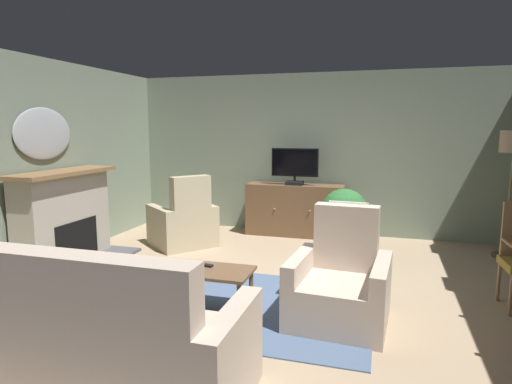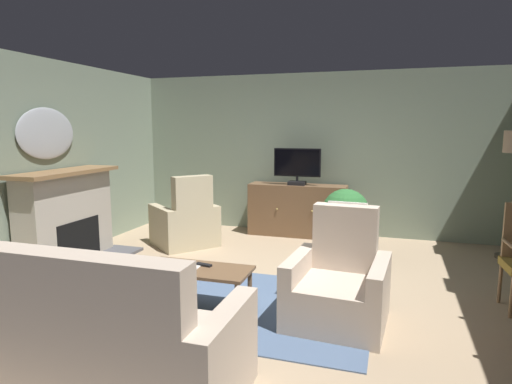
% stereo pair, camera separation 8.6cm
% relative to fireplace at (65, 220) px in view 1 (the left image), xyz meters
% --- Properties ---
extents(ground_plane, '(6.76, 6.17, 0.04)m').
position_rel_fireplace_xyz_m(ground_plane, '(2.80, -0.14, -0.60)').
color(ground_plane, tan).
extents(wall_back, '(6.76, 0.10, 2.67)m').
position_rel_fireplace_xyz_m(wall_back, '(2.80, 2.69, 0.75)').
color(wall_back, gray).
rests_on(wall_back, ground_plane).
extents(wall_left, '(0.10, 6.17, 2.67)m').
position_rel_fireplace_xyz_m(wall_left, '(-0.33, -0.14, 0.75)').
color(wall_left, gray).
rests_on(wall_left, ground_plane).
extents(rug_central, '(2.69, 1.84, 0.01)m').
position_rel_fireplace_xyz_m(rug_central, '(2.59, -0.62, -0.58)').
color(rug_central, slate).
rests_on(rug_central, ground_plane).
extents(fireplace, '(0.85, 1.59, 1.23)m').
position_rel_fireplace_xyz_m(fireplace, '(0.00, 0.00, 0.00)').
color(fireplace, '#4C4C51').
rests_on(fireplace, ground_plane).
extents(wall_mirror_oval, '(0.06, 0.98, 0.67)m').
position_rel_fireplace_xyz_m(wall_mirror_oval, '(-0.25, 0.00, 1.12)').
color(wall_mirror_oval, '#B2B7BF').
extents(tv_cabinet, '(1.60, 0.46, 0.85)m').
position_rel_fireplace_xyz_m(tv_cabinet, '(2.57, 2.34, -0.18)').
color(tv_cabinet, '#4A3523').
rests_on(tv_cabinet, ground_plane).
extents(television, '(0.76, 0.20, 0.60)m').
position_rel_fireplace_xyz_m(television, '(2.57, 2.29, 0.59)').
color(television, black).
rests_on(television, tv_cabinet).
extents(coffee_table, '(1.07, 0.50, 0.42)m').
position_rel_fireplace_xyz_m(coffee_table, '(2.27, -0.86, -0.21)').
color(coffee_table, brown).
rests_on(coffee_table, ground_plane).
extents(tv_remote, '(0.18, 0.08, 0.02)m').
position_rel_fireplace_xyz_m(tv_remote, '(2.30, -0.78, -0.15)').
color(tv_remote, black).
rests_on(tv_remote, coffee_table).
extents(folded_newspaper, '(0.32, 0.25, 0.01)m').
position_rel_fireplace_xyz_m(folded_newspaper, '(2.14, -0.90, -0.16)').
color(folded_newspaper, silver).
rests_on(folded_newspaper, coffee_table).
extents(sofa_floral, '(1.97, 0.86, 1.05)m').
position_rel_fireplace_xyz_m(sofa_floral, '(2.20, -2.29, -0.24)').
color(sofa_floral, '#C6B29E').
rests_on(sofa_floral, ground_plane).
extents(armchair_by_fireplace, '(1.16, 1.17, 1.09)m').
position_rel_fireplace_xyz_m(armchair_by_fireplace, '(1.10, 1.22, -0.25)').
color(armchair_by_fireplace, tan).
rests_on(armchair_by_fireplace, ground_plane).
extents(armchair_angled_to_table, '(0.93, 0.92, 1.06)m').
position_rel_fireplace_xyz_m(armchair_angled_to_table, '(3.62, -0.69, -0.26)').
color(armchair_angled_to_table, '#C6B29E').
rests_on(armchair_angled_to_table, ground_plane).
extents(potted_plant_tall_palm_by_window, '(0.63, 0.63, 0.99)m').
position_rel_fireplace_xyz_m(potted_plant_tall_palm_by_window, '(3.48, 1.12, 0.02)').
color(potted_plant_tall_palm_by_window, '#3D4C5B').
rests_on(potted_plant_tall_palm_by_window, ground_plane).
extents(cat, '(0.60, 0.42, 0.23)m').
position_rel_fireplace_xyz_m(cat, '(1.26, -0.38, -0.47)').
color(cat, tan).
rests_on(cat, ground_plane).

